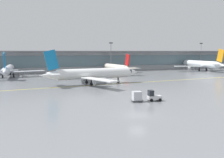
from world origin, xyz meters
TOP-DOWN VIEW (x-y plane):
  - ground_plane at (0.00, 0.00)m, footprint 400.00×400.00m
  - taxiway_centreline_stripe at (4.07, 33.41)m, footprint 109.75×8.15m
  - terminal_concourse at (0.00, 82.63)m, footprint 225.88×11.00m
  - gate_airplane_1 at (-19.85, 65.31)m, footprint 25.79×27.76m
  - gate_airplane_2 at (22.32, 65.07)m, footprint 23.84×25.73m
  - gate_airplane_3 at (66.86, 64.59)m, footprint 29.55×31.74m
  - taxiing_regional_jet at (3.69, 35.38)m, footprint 29.95×27.78m
  - baggage_tug at (7.52, 8.29)m, footprint 2.79×1.97m
  - cargo_dolly_lead at (4.29, 8.81)m, footprint 2.33×1.92m
  - apron_light_mast_2 at (24.21, 75.92)m, footprint 1.80×0.36m
  - apron_light_mast_3 at (76.51, 76.35)m, footprint 1.80×0.36m

SIDE VIEW (x-z plane):
  - ground_plane at x=0.00m, z-range 0.00..0.00m
  - taxiway_centreline_stripe at x=4.07m, z-range 0.00..0.01m
  - baggage_tug at x=7.52m, z-range -0.16..1.94m
  - cargo_dolly_lead at x=4.29m, z-range 0.08..2.02m
  - gate_airplane_2 at x=22.32m, z-range -1.70..6.81m
  - gate_airplane_1 at x=-19.85m, z-range -1.84..7.36m
  - taxiing_regional_jet at x=3.69m, z-range -1.98..7.93m
  - gate_airplane_3 at x=66.86m, z-range -2.11..8.42m
  - terminal_concourse at x=0.00m, z-range 0.12..9.72m
  - apron_light_mast_2 at x=24.21m, z-range 0.68..14.18m
  - apron_light_mast_3 at x=76.51m, z-range 0.69..14.57m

